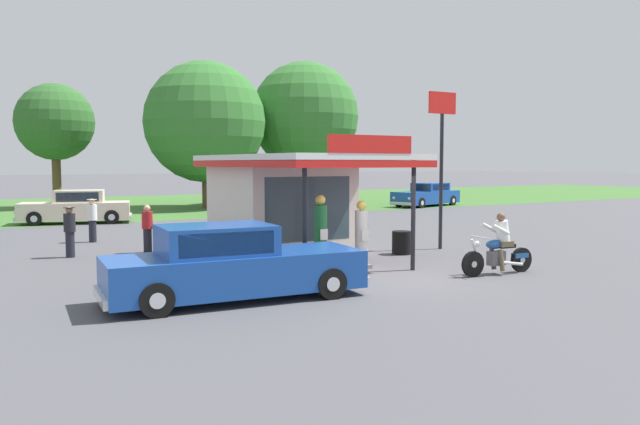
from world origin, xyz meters
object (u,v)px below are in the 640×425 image
at_px(parked_car_back_row_centre_right, 305,205).
at_px(bystander_admiring_sedan, 147,228).
at_px(gas_pump_offside, 361,238).
at_px(bystander_leaning_by_kiosk, 92,219).
at_px(parked_car_back_row_right, 427,195).
at_px(bystander_standing_back_lot, 70,231).
at_px(featured_classic_sedan, 232,266).
at_px(roadside_pole_sign, 442,143).
at_px(parked_car_second_row_spare, 76,208).
at_px(motorcycle_with_rider, 499,249).
at_px(gas_pump_nearside, 320,237).
at_px(spare_tire_stack, 402,243).

distance_m(parked_car_back_row_centre_right, bystander_admiring_sedan, 13.55).
xyz_separation_m(gas_pump_offside, bystander_leaning_by_kiosk, (-5.14, 9.52, -0.00)).
bearing_deg(parked_car_back_row_centre_right, parked_car_back_row_right, 17.87).
bearing_deg(bystander_leaning_by_kiosk, bystander_standing_back_lot, -110.75).
bearing_deg(featured_classic_sedan, roadside_pole_sign, 22.40).
xyz_separation_m(parked_car_back_row_right, bystander_standing_back_lot, (-24.02, -11.89, 0.11)).
relative_size(gas_pump_offside, roadside_pole_sign, 0.36).
xyz_separation_m(parked_car_second_row_spare, roadside_pole_sign, (8.82, -15.43, 2.76)).
distance_m(bystander_standing_back_lot, bystander_admiring_sedan, 2.28).
height_order(gas_pump_offside, motorcycle_with_rider, gas_pump_offside).
height_order(gas_pump_nearside, parked_car_back_row_centre_right, gas_pump_nearside).
xyz_separation_m(motorcycle_with_rider, bystander_admiring_sedan, (-6.68, 8.38, 0.14)).
relative_size(bystander_standing_back_lot, spare_tire_stack, 2.13).
relative_size(gas_pump_nearside, roadside_pole_sign, 0.39).
xyz_separation_m(featured_classic_sedan, bystander_standing_back_lot, (-1.91, 7.96, 0.10)).
bearing_deg(bystander_leaning_by_kiosk, parked_car_back_row_right, 20.39).
relative_size(parked_car_second_row_spare, bystander_standing_back_lot, 3.48).
height_order(parked_car_back_row_centre_right, parked_car_back_row_right, parked_car_back_row_right).
bearing_deg(parked_car_back_row_right, spare_tire_stack, -132.38).
bearing_deg(parked_car_back_row_centre_right, gas_pump_offside, -113.86).
relative_size(parked_car_back_row_centre_right, roadside_pole_sign, 0.95).
xyz_separation_m(gas_pump_nearside, gas_pump_offside, (1.28, -0.00, -0.09)).
relative_size(parked_car_back_row_right, roadside_pole_sign, 1.11).
relative_size(parked_car_back_row_centre_right, bystander_standing_back_lot, 3.19).
height_order(bystander_admiring_sedan, roadside_pole_sign, roadside_pole_sign).
xyz_separation_m(parked_car_back_row_right, roadside_pole_sign, (-13.17, -16.16, 2.78)).
bearing_deg(roadside_pole_sign, gas_pump_offside, -157.77).
bearing_deg(parked_car_back_row_right, bystander_leaning_by_kiosk, -159.61).
bearing_deg(bystander_admiring_sedan, gas_pump_offside, -54.24).
relative_size(gas_pump_offside, motorcycle_with_rider, 0.82).
bearing_deg(featured_classic_sedan, spare_tire_stack, 25.49).
relative_size(parked_car_back_row_right, bystander_leaning_by_kiosk, 3.66).
relative_size(bystander_standing_back_lot, roadside_pole_sign, 0.30).
distance_m(parked_car_second_row_spare, parked_car_back_row_centre_right, 11.14).
bearing_deg(bystander_admiring_sedan, parked_car_back_row_centre_right, 39.02).
distance_m(motorcycle_with_rider, parked_car_second_row_spare, 20.98).
relative_size(featured_classic_sedan, bystander_leaning_by_kiosk, 3.59).
xyz_separation_m(bystander_admiring_sedan, roadside_pole_sign, (8.59, -4.01, 2.69)).
xyz_separation_m(featured_classic_sedan, spare_tire_stack, (7.10, 3.38, -0.36)).
height_order(gas_pump_offside, bystander_leaning_by_kiosk, gas_pump_offside).
bearing_deg(bystander_admiring_sedan, spare_tire_stack, -32.62).
bearing_deg(bystander_standing_back_lot, bystander_leaning_by_kiosk, 69.25).
height_order(parked_car_back_row_right, bystander_admiring_sedan, parked_car_back_row_right).
xyz_separation_m(motorcycle_with_rider, parked_car_back_row_right, (15.08, 20.53, 0.05)).
height_order(gas_pump_nearside, bystander_standing_back_lot, gas_pump_nearside).
bearing_deg(bystander_standing_back_lot, gas_pump_nearside, -49.64).
height_order(bystander_standing_back_lot, roadside_pole_sign, roadside_pole_sign).
xyz_separation_m(parked_car_back_row_right, bystander_leaning_by_kiosk, (-22.72, -8.45, 0.13)).
bearing_deg(bystander_standing_back_lot, parked_car_second_row_spare, 79.68).
distance_m(gas_pump_nearside, featured_classic_sedan, 3.77).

